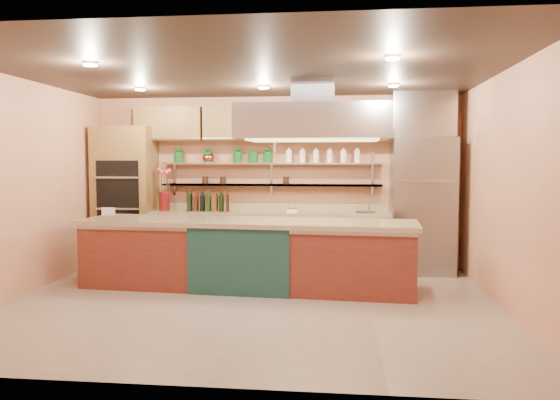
# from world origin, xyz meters

# --- Properties ---
(floor) EXTENTS (6.00, 5.00, 0.02)m
(floor) POSITION_xyz_m (0.00, 0.00, -0.01)
(floor) COLOR gray
(floor) RESTS_ON ground
(ceiling) EXTENTS (6.00, 5.00, 0.02)m
(ceiling) POSITION_xyz_m (0.00, 0.00, 2.80)
(ceiling) COLOR black
(ceiling) RESTS_ON wall_back
(wall_back) EXTENTS (6.00, 0.04, 2.80)m
(wall_back) POSITION_xyz_m (0.00, 2.50, 1.40)
(wall_back) COLOR tan
(wall_back) RESTS_ON floor
(wall_front) EXTENTS (6.00, 0.04, 2.80)m
(wall_front) POSITION_xyz_m (0.00, -2.50, 1.40)
(wall_front) COLOR tan
(wall_front) RESTS_ON floor
(wall_left) EXTENTS (0.04, 5.00, 2.80)m
(wall_left) POSITION_xyz_m (-3.00, 0.00, 1.40)
(wall_left) COLOR tan
(wall_left) RESTS_ON floor
(wall_right) EXTENTS (0.04, 5.00, 2.80)m
(wall_right) POSITION_xyz_m (3.00, 0.00, 1.40)
(wall_right) COLOR tan
(wall_right) RESTS_ON floor
(oven_stack) EXTENTS (0.95, 0.64, 2.30)m
(oven_stack) POSITION_xyz_m (-2.45, 2.18, 1.15)
(oven_stack) COLOR brown
(oven_stack) RESTS_ON floor
(refrigerator) EXTENTS (0.95, 0.72, 2.10)m
(refrigerator) POSITION_xyz_m (2.35, 2.14, 1.05)
(refrigerator) COLOR gray
(refrigerator) RESTS_ON floor
(back_counter) EXTENTS (3.84, 0.64, 0.93)m
(back_counter) POSITION_xyz_m (-0.05, 2.20, 0.47)
(back_counter) COLOR tan
(back_counter) RESTS_ON floor
(wall_shelf_lower) EXTENTS (3.60, 0.26, 0.03)m
(wall_shelf_lower) POSITION_xyz_m (-0.05, 2.37, 1.35)
(wall_shelf_lower) COLOR #A1A3A8
(wall_shelf_lower) RESTS_ON wall_back
(wall_shelf_upper) EXTENTS (3.60, 0.26, 0.03)m
(wall_shelf_upper) POSITION_xyz_m (-0.05, 2.37, 1.70)
(wall_shelf_upper) COLOR #A1A3A8
(wall_shelf_upper) RESTS_ON wall_back
(upper_cabinets) EXTENTS (4.60, 0.36, 0.55)m
(upper_cabinets) POSITION_xyz_m (0.00, 2.32, 2.35)
(upper_cabinets) COLOR brown
(upper_cabinets) RESTS_ON wall_back
(range_hood) EXTENTS (2.00, 1.00, 0.45)m
(range_hood) POSITION_xyz_m (0.72, 0.81, 2.25)
(range_hood) COLOR #A1A3A8
(range_hood) RESTS_ON ceiling
(ceiling_downlights) EXTENTS (4.00, 2.80, 0.02)m
(ceiling_downlights) POSITION_xyz_m (0.00, 0.20, 2.77)
(ceiling_downlights) COLOR #FFE5A5
(ceiling_downlights) RESTS_ON ceiling
(island) EXTENTS (4.54, 1.29, 0.94)m
(island) POSITION_xyz_m (-0.18, 0.81, 0.47)
(island) COLOR maroon
(island) RESTS_ON floor
(flower_vase) EXTENTS (0.22, 0.22, 0.31)m
(flower_vase) POSITION_xyz_m (-1.78, 2.15, 1.08)
(flower_vase) COLOR #630E10
(flower_vase) RESTS_ON back_counter
(oil_bottle_cluster) EXTENTS (0.79, 0.41, 0.24)m
(oil_bottle_cluster) POSITION_xyz_m (-1.04, 2.15, 1.05)
(oil_bottle_cluster) COLOR black
(oil_bottle_cluster) RESTS_ON back_counter
(kitchen_scale) EXTENTS (0.20, 0.18, 0.09)m
(kitchen_scale) POSITION_xyz_m (0.33, 2.15, 0.98)
(kitchen_scale) COLOR white
(kitchen_scale) RESTS_ON back_counter
(bar_faucet) EXTENTS (0.03, 0.03, 0.21)m
(bar_faucet) POSITION_xyz_m (1.54, 2.25, 1.03)
(bar_faucet) COLOR white
(bar_faucet) RESTS_ON back_counter
(copper_kettle) EXTENTS (0.25, 0.25, 0.16)m
(copper_kettle) POSITION_xyz_m (-1.09, 2.37, 1.79)
(copper_kettle) COLOR #BE452B
(copper_kettle) RESTS_ON wall_shelf_upper
(green_canister) EXTENTS (0.19, 0.19, 0.18)m
(green_canister) POSITION_xyz_m (-0.34, 2.37, 1.81)
(green_canister) COLOR #104B16
(green_canister) RESTS_ON wall_shelf_upper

